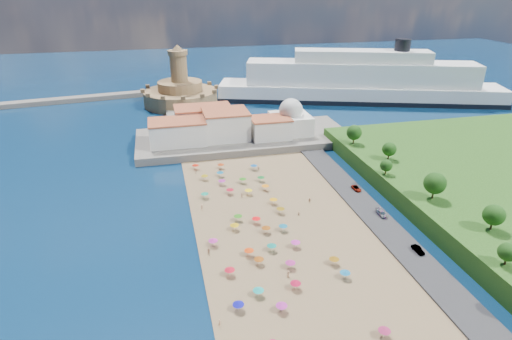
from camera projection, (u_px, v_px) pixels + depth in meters
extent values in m
plane|color=#071938|center=(263.00, 234.00, 116.70)|extent=(700.00, 700.00, 0.00)
cube|color=#59544C|center=(244.00, 138.00, 183.01)|extent=(90.00, 36.00, 3.00)
cube|color=#59544C|center=(186.00, 118.00, 209.63)|extent=(18.00, 70.00, 2.40)
cube|color=silver|center=(178.00, 133.00, 171.16)|extent=(22.00, 14.00, 9.00)
cube|color=silver|center=(226.00, 125.00, 176.70)|extent=(18.00, 16.00, 11.00)
cube|color=silver|center=(270.00, 128.00, 177.52)|extent=(16.00, 12.00, 8.00)
cube|color=silver|center=(203.00, 119.00, 185.90)|extent=(24.00, 14.00, 10.00)
cube|color=silver|center=(290.00, 124.00, 183.16)|extent=(16.00, 16.00, 8.00)
sphere|color=silver|center=(291.00, 110.00, 180.70)|extent=(10.00, 10.00, 10.00)
cylinder|color=silver|center=(291.00, 101.00, 179.14)|extent=(1.20, 1.20, 1.60)
cylinder|color=#9D7A4E|center=(181.00, 98.00, 235.13)|extent=(40.00, 40.00, 8.00)
cylinder|color=#9D7A4E|center=(180.00, 86.00, 232.47)|extent=(24.00, 24.00, 5.00)
cylinder|color=#9D7A4E|center=(179.00, 68.00, 228.58)|extent=(9.00, 9.00, 14.00)
cylinder|color=#9D7A4E|center=(178.00, 53.00, 225.23)|extent=(10.40, 10.40, 2.40)
cone|color=#9D7A4E|center=(177.00, 47.00, 224.12)|extent=(6.00, 6.00, 3.00)
cube|color=black|center=(358.00, 99.00, 243.43)|extent=(157.39, 71.42, 2.54)
cube|color=white|center=(358.00, 93.00, 242.03)|extent=(156.31, 70.72, 9.42)
cube|color=white|center=(360.00, 73.00, 237.53)|extent=(125.18, 56.98, 12.56)
cube|color=white|center=(362.00, 56.00, 233.67)|extent=(74.16, 36.72, 6.28)
cylinder|color=black|center=(403.00, 45.00, 229.47)|extent=(8.37, 8.37, 6.28)
cylinder|color=gray|center=(266.00, 230.00, 116.54)|extent=(0.07, 0.07, 2.00)
cone|color=#8A420C|center=(266.00, 227.00, 116.17)|extent=(2.50, 2.50, 0.60)
cylinder|color=gray|center=(220.00, 174.00, 149.74)|extent=(0.07, 0.07, 2.00)
cone|color=#0F6590|center=(220.00, 172.00, 149.37)|extent=(2.50, 2.50, 0.60)
cylinder|color=gray|center=(265.00, 188.00, 140.14)|extent=(0.07, 0.07, 2.00)
cone|color=orange|center=(265.00, 185.00, 139.77)|extent=(2.50, 2.50, 0.60)
cylinder|color=gray|center=(272.00, 248.00, 108.80)|extent=(0.07, 0.07, 2.00)
cone|color=#0D786A|center=(272.00, 245.00, 108.44)|extent=(2.50, 2.50, 0.60)
cylinder|color=gray|center=(345.00, 275.00, 98.85)|extent=(0.07, 0.07, 2.00)
cone|color=#11699F|center=(345.00, 272.00, 98.48)|extent=(2.50, 2.50, 0.60)
cylinder|color=gray|center=(258.00, 292.00, 93.28)|extent=(0.07, 0.07, 2.00)
cone|color=#119C91|center=(258.00, 289.00, 92.91)|extent=(2.50, 2.50, 0.60)
cylinder|color=gray|center=(205.00, 196.00, 134.97)|extent=(0.07, 0.07, 2.00)
cone|color=#0D7F63|center=(205.00, 193.00, 134.60)|extent=(2.50, 2.50, 0.60)
cylinder|color=gray|center=(254.00, 167.00, 155.24)|extent=(0.07, 0.07, 2.00)
cone|color=#0B4B96|center=(254.00, 165.00, 154.87)|extent=(2.50, 2.50, 0.60)
cylinder|color=gray|center=(230.00, 272.00, 99.79)|extent=(0.07, 0.07, 2.00)
cone|color=red|center=(230.00, 269.00, 99.42)|extent=(2.50, 2.50, 0.60)
cylinder|color=gray|center=(249.00, 192.00, 137.19)|extent=(0.07, 0.07, 2.00)
cone|color=yellow|center=(248.00, 190.00, 136.82)|extent=(2.50, 2.50, 0.60)
cylinder|color=gray|center=(273.00, 201.00, 131.51)|extent=(0.07, 0.07, 2.00)
cone|color=orange|center=(274.00, 199.00, 131.14)|extent=(2.50, 2.50, 0.60)
cylinder|color=gray|center=(221.00, 166.00, 156.05)|extent=(0.07, 0.07, 2.00)
cone|color=#A0340E|center=(221.00, 164.00, 155.68)|extent=(2.50, 2.50, 0.60)
cylinder|color=gray|center=(296.00, 285.00, 95.42)|extent=(0.07, 0.07, 2.00)
cone|color=#A60D30|center=(296.00, 282.00, 95.05)|extent=(2.50, 2.50, 0.60)
cylinder|color=gray|center=(196.00, 167.00, 155.49)|extent=(0.07, 0.07, 2.00)
cone|color=red|center=(195.00, 165.00, 155.12)|extent=(2.50, 2.50, 0.60)
cylinder|color=gray|center=(296.00, 244.00, 110.21)|extent=(0.07, 0.07, 2.00)
cone|color=#C129A6|center=(296.00, 241.00, 109.84)|extent=(2.50, 2.50, 0.60)
cylinder|color=gray|center=(230.00, 191.00, 137.55)|extent=(0.07, 0.07, 2.00)
cone|color=#AB0D23|center=(230.00, 189.00, 137.19)|extent=(2.50, 2.50, 0.60)
cylinder|color=gray|center=(205.00, 177.00, 147.23)|extent=(0.07, 0.07, 2.00)
cone|color=#947D0D|center=(205.00, 175.00, 146.86)|extent=(2.50, 2.50, 0.60)
cylinder|color=gray|center=(243.00, 181.00, 144.88)|extent=(0.07, 0.07, 2.00)
cone|color=#278016|center=(243.00, 178.00, 144.52)|extent=(2.50, 2.50, 0.60)
cylinder|color=gray|center=(235.00, 227.00, 117.82)|extent=(0.07, 0.07, 2.00)
cone|color=#CB9D0B|center=(234.00, 224.00, 117.46)|extent=(2.50, 2.50, 0.60)
cylinder|color=gray|center=(281.00, 211.00, 126.24)|extent=(0.07, 0.07, 2.00)
cone|color=#85630C|center=(281.00, 208.00, 125.87)|extent=(2.50, 2.50, 0.60)
cylinder|color=gray|center=(249.00, 252.00, 106.90)|extent=(0.07, 0.07, 2.00)
cone|color=#E93D0A|center=(249.00, 249.00, 106.53)|extent=(2.50, 2.50, 0.60)
cylinder|color=gray|center=(282.00, 308.00, 88.94)|extent=(0.07, 0.07, 2.00)
cone|color=#B1269A|center=(282.00, 304.00, 88.57)|extent=(2.50, 2.50, 0.60)
cylinder|color=gray|center=(238.00, 218.00, 122.33)|extent=(0.07, 0.07, 2.00)
cone|color=#287815|center=(238.00, 215.00, 121.96)|extent=(2.50, 2.50, 0.60)
cylinder|color=gray|center=(290.00, 265.00, 102.30)|extent=(0.07, 0.07, 2.00)
cone|color=#AB2479|center=(290.00, 262.00, 101.93)|extent=(2.50, 2.50, 0.60)
cylinder|color=gray|center=(283.00, 228.00, 117.43)|extent=(0.07, 0.07, 2.00)
cone|color=#0E6287|center=(283.00, 225.00, 117.06)|extent=(2.50, 2.50, 0.60)
cylinder|color=gray|center=(384.00, 333.00, 82.63)|extent=(0.07, 0.07, 2.00)
cone|color=#99204F|center=(385.00, 329.00, 82.27)|extent=(2.50, 2.50, 0.60)
cylinder|color=gray|center=(256.00, 220.00, 121.03)|extent=(0.07, 0.07, 2.00)
cone|color=#F50A0F|center=(256.00, 218.00, 120.67)|extent=(2.50, 2.50, 0.60)
cylinder|color=gray|center=(238.00, 307.00, 89.23)|extent=(0.07, 0.07, 2.00)
cone|color=#0C0CA1|center=(238.00, 303.00, 88.86)|extent=(2.50, 2.50, 0.60)
cylinder|color=gray|center=(334.00, 261.00, 103.64)|extent=(0.07, 0.07, 2.00)
cone|color=#83570B|center=(334.00, 258.00, 103.27)|extent=(2.50, 2.50, 0.60)
cylinder|color=gray|center=(259.00, 261.00, 103.60)|extent=(0.07, 0.07, 2.00)
cone|color=#8F430D|center=(259.00, 258.00, 103.23)|extent=(2.50, 2.50, 0.60)
cylinder|color=gray|center=(213.00, 243.00, 110.92)|extent=(0.07, 0.07, 2.00)
cone|color=#BA2794|center=(213.00, 240.00, 110.55)|extent=(2.50, 2.50, 0.60)
cylinder|color=gray|center=(261.00, 179.00, 146.10)|extent=(0.07, 0.07, 2.00)
cone|color=#126926|center=(261.00, 177.00, 145.73)|extent=(2.50, 2.50, 0.60)
cylinder|color=gray|center=(222.00, 182.00, 143.65)|extent=(0.07, 0.07, 2.00)
cone|color=#A12293|center=(222.00, 180.00, 143.28)|extent=(2.50, 2.50, 0.60)
imported|color=tan|center=(202.00, 207.00, 128.21)|extent=(1.41, 1.24, 1.90)
imported|color=tan|center=(209.00, 252.00, 107.35)|extent=(1.08, 1.09, 1.77)
imported|color=tan|center=(288.00, 274.00, 99.33)|extent=(0.96, 0.75, 1.73)
imported|color=tan|center=(220.00, 323.00, 85.24)|extent=(0.75, 0.73, 1.73)
imported|color=tan|center=(259.00, 168.00, 154.62)|extent=(1.05, 1.30, 1.76)
imported|color=tan|center=(242.00, 195.00, 135.26)|extent=(0.95, 0.79, 1.76)
imported|color=tan|center=(310.00, 200.00, 132.51)|extent=(1.49, 0.54, 1.58)
imported|color=tan|center=(299.00, 214.00, 124.84)|extent=(0.68, 0.68, 1.59)
imported|color=tan|center=(195.00, 171.00, 152.41)|extent=(0.87, 1.06, 1.69)
imported|color=gray|center=(382.00, 213.00, 124.41)|extent=(1.93, 4.74, 1.37)
imported|color=gray|center=(418.00, 250.00, 107.85)|extent=(1.63, 4.15, 1.34)
imported|color=gray|center=(356.00, 188.00, 139.46)|extent=(2.17, 4.43, 1.21)
cylinder|color=#382314|center=(506.00, 260.00, 94.22)|extent=(0.50, 0.50, 2.36)
sphere|color=#14380F|center=(508.00, 252.00, 93.35)|extent=(4.25, 4.25, 4.25)
cylinder|color=#382314|center=(492.00, 224.00, 107.35)|extent=(0.50, 0.50, 2.99)
sphere|color=#14380F|center=(494.00, 215.00, 106.25)|extent=(5.38, 5.38, 5.38)
cylinder|color=#382314|center=(433.00, 193.00, 122.42)|extent=(0.50, 0.50, 3.49)
sphere|color=#14380F|center=(435.00, 183.00, 121.13)|extent=(6.29, 6.29, 6.29)
cylinder|color=#382314|center=(386.00, 171.00, 137.90)|extent=(0.50, 0.50, 2.21)
sphere|color=#14380F|center=(386.00, 165.00, 137.09)|extent=(3.97, 3.97, 3.97)
cylinder|color=#382314|center=(388.00, 156.00, 149.23)|extent=(0.50, 0.50, 2.73)
sphere|color=#14380F|center=(389.00, 149.00, 148.22)|extent=(4.91, 4.91, 4.91)
cylinder|color=#382314|center=(353.00, 140.00, 163.34)|extent=(0.50, 0.50, 3.20)
sphere|color=#14380F|center=(354.00, 133.00, 162.16)|extent=(5.77, 5.77, 5.77)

